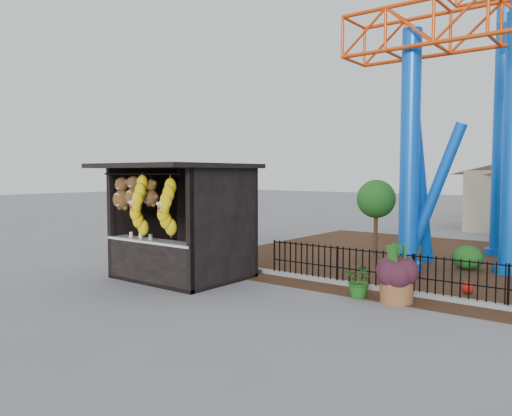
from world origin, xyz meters
The scene contains 6 objects.
ground centered at (0.00, 0.00, 0.00)m, with size 120.00×120.00×0.00m, color slate.
curb centered at (4.00, 3.00, 0.06)m, with size 18.00×0.18×0.12m, color gray.
prize_booth centered at (-3.01, 0.88, 1.54)m, with size 3.50×3.40×3.12m.
terracotta_planter centered at (2.70, 2.22, 0.29)m, with size 0.72×0.72×0.58m, color brown.
planter_foliage centered at (2.70, 2.22, 0.90)m, with size 0.70×0.70×0.64m, color #331420.
potted_plant centered at (1.88, 2.11, 0.40)m, with size 0.73×0.63×0.81m, color #1D5117.
Camera 1 is at (6.93, -8.29, 2.87)m, focal length 35.00 mm.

